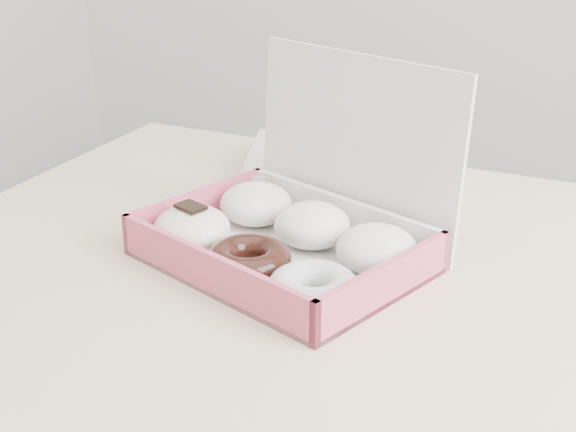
% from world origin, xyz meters
% --- Properties ---
extents(table, '(1.20, 0.80, 0.75)m').
position_xyz_m(table, '(0.00, 0.00, 0.67)').
color(table, tan).
rests_on(table, ground).
extents(donut_box, '(0.37, 0.34, 0.22)m').
position_xyz_m(donut_box, '(-0.14, 0.00, 0.79)').
color(donut_box, white).
rests_on(donut_box, table).
extents(newspapers, '(0.33, 0.30, 0.04)m').
position_xyz_m(newspapers, '(-0.17, 0.26, 0.77)').
color(newspapers, silver).
rests_on(newspapers, table).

